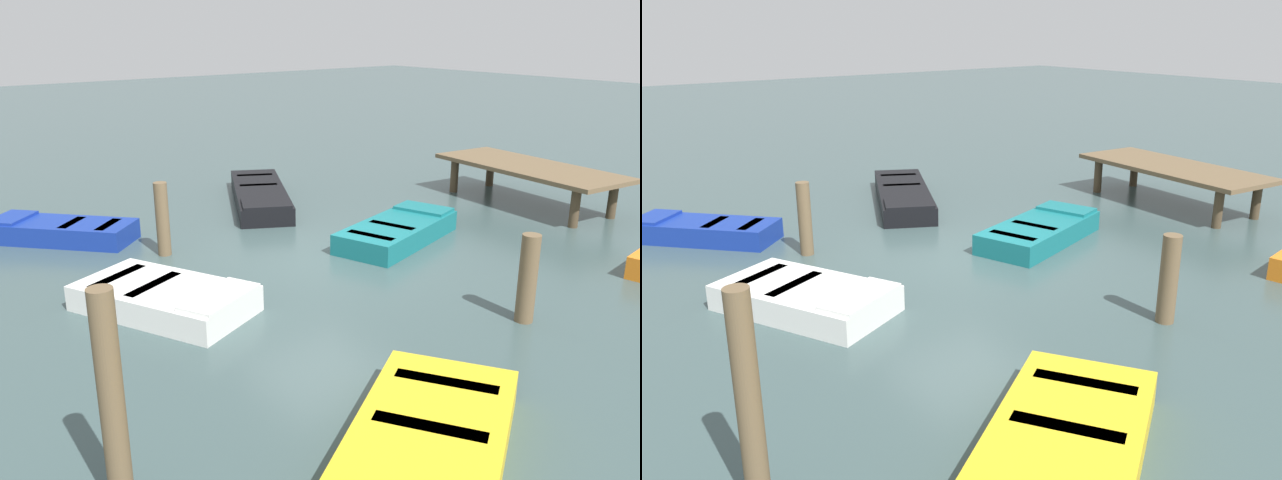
# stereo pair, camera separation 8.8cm
# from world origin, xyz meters

# --- Properties ---
(ground_plane) EXTENTS (80.00, 80.00, 0.00)m
(ground_plane) POSITION_xyz_m (0.00, 0.00, 0.00)
(ground_plane) COLOR #384C4C
(dock_segment) EXTENTS (4.75, 2.26, 0.95)m
(dock_segment) POSITION_xyz_m (-0.01, 6.29, 0.83)
(dock_segment) COLOR brown
(dock_segment) RESTS_ON ground_plane
(rowboat_teal) EXTENTS (2.04, 3.14, 0.46)m
(rowboat_teal) POSITION_xyz_m (0.16, 1.84, 0.22)
(rowboat_teal) COLOR #14666B
(rowboat_teal) RESTS_ON ground_plane
(rowboat_blue) EXTENTS (2.78, 2.67, 0.46)m
(rowboat_blue) POSITION_xyz_m (-3.95, -3.48, 0.22)
(rowboat_blue) COLOR navy
(rowboat_blue) RESTS_ON ground_plane
(rowboat_yellow) EXTENTS (3.03, 3.63, 0.46)m
(rowboat_yellow) POSITION_xyz_m (5.59, -3.06, 0.22)
(rowboat_yellow) COLOR gold
(rowboat_yellow) RESTS_ON ground_plane
(rowboat_white) EXTENTS (3.00, 2.41, 0.46)m
(rowboat_white) POSITION_xyz_m (0.46, -3.31, 0.22)
(rowboat_white) COLOR silver
(rowboat_white) RESTS_ON ground_plane
(rowboat_black) EXTENTS (4.13, 2.91, 0.46)m
(rowboat_black) POSITION_xyz_m (-3.92, 1.19, 0.22)
(rowboat_black) COLOR black
(rowboat_black) RESTS_ON ground_plane
(mooring_piling_far_right) EXTENTS (0.27, 0.27, 1.34)m
(mooring_piling_far_right) POSITION_xyz_m (4.01, 0.71, 0.67)
(mooring_piling_far_right) COLOR brown
(mooring_piling_far_right) RESTS_ON ground_plane
(mooring_piling_far_left) EXTENTS (0.25, 0.25, 1.40)m
(mooring_piling_far_left) POSITION_xyz_m (-1.93, -2.22, 0.70)
(mooring_piling_far_left) COLOR brown
(mooring_piling_far_left) RESTS_ON ground_plane
(mooring_piling_near_left) EXTENTS (0.23, 0.23, 2.13)m
(mooring_piling_near_left) POSITION_xyz_m (4.18, -5.50, 1.07)
(mooring_piling_near_left) COLOR brown
(mooring_piling_near_left) RESTS_ON ground_plane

